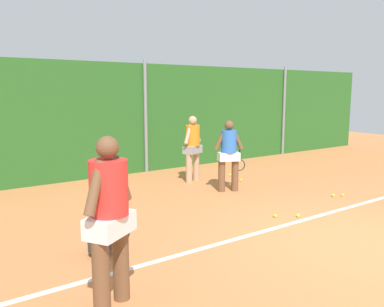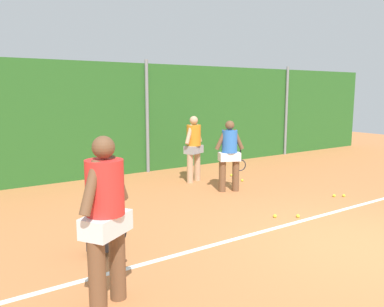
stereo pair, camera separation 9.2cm
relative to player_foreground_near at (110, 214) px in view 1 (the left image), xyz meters
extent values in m
plane|color=#C67542|center=(3.88, 1.52, -1.07)|extent=(31.16, 31.16, 0.00)
cube|color=#286023|center=(3.88, 6.52, 0.51)|extent=(20.26, 0.25, 3.16)
cylinder|color=gray|center=(3.88, 6.35, 0.56)|extent=(0.10, 0.10, 3.26)
cylinder|color=gray|center=(9.73, 6.35, 0.56)|extent=(0.10, 0.10, 3.26)
cube|color=white|center=(3.88, 0.74, -1.07)|extent=(14.80, 0.10, 0.01)
cylinder|color=brown|center=(-0.16, -0.10, -0.65)|extent=(0.19, 0.19, 0.84)
cylinder|color=brown|center=(0.16, 0.10, -0.65)|extent=(0.19, 0.19, 0.84)
cube|color=white|center=(0.00, 0.00, -0.12)|extent=(0.65, 0.57, 0.22)
cylinder|color=red|center=(0.00, 0.00, 0.29)|extent=(0.41, 0.41, 0.60)
sphere|color=brown|center=(0.00, 0.00, 0.72)|extent=(0.24, 0.24, 0.24)
cylinder|color=brown|center=(-0.20, -0.12, 0.33)|extent=(0.31, 0.24, 0.57)
cylinder|color=brown|center=(0.20, 0.12, 0.33)|extent=(0.31, 0.24, 0.57)
cylinder|color=black|center=(0.24, 0.21, -0.06)|extent=(0.03, 0.03, 0.28)
torus|color=#26262B|center=(0.24, 0.21, -0.33)|extent=(0.25, 0.17, 0.28)
cylinder|color=brown|center=(4.24, 3.28, -0.70)|extent=(0.16, 0.16, 0.74)
cylinder|color=brown|center=(4.54, 3.15, -0.70)|extent=(0.16, 0.16, 0.74)
cube|color=white|center=(4.39, 3.22, -0.23)|extent=(0.57, 0.46, 0.20)
cylinder|color=blue|center=(4.39, 3.22, 0.13)|extent=(0.36, 0.36, 0.53)
sphere|color=brown|center=(4.39, 3.22, 0.51)|extent=(0.21, 0.21, 0.21)
cylinder|color=brown|center=(4.20, 3.30, 0.17)|extent=(0.29, 0.18, 0.50)
cylinder|color=brown|center=(4.58, 3.13, 0.17)|extent=(0.29, 0.18, 0.50)
cylinder|color=black|center=(4.68, 3.15, -0.19)|extent=(0.03, 0.03, 0.28)
torus|color=#26262B|center=(4.68, 3.15, -0.46)|extent=(0.27, 0.14, 0.28)
cylinder|color=tan|center=(4.12, 4.48, -0.69)|extent=(0.17, 0.17, 0.76)
cylinder|color=tan|center=(4.44, 4.60, -0.69)|extent=(0.17, 0.17, 0.76)
cube|color=#99999E|center=(4.28, 4.54, -0.21)|extent=(0.58, 0.46, 0.20)
cylinder|color=orange|center=(4.28, 4.54, 0.16)|extent=(0.37, 0.37, 0.54)
sphere|color=tan|center=(4.28, 4.54, 0.55)|extent=(0.22, 0.22, 0.22)
cylinder|color=tan|center=(4.08, 4.46, 0.20)|extent=(0.30, 0.18, 0.51)
cylinder|color=tan|center=(4.48, 4.62, 0.20)|extent=(0.30, 0.18, 0.51)
cylinder|color=#2D2D33|center=(0.43, 1.40, -0.78)|extent=(0.36, 0.36, 0.42)
cylinder|color=#2D2D33|center=(0.56, 1.40, -1.03)|extent=(0.02, 0.02, 0.08)
cylinder|color=#2D2D33|center=(0.30, 1.40, -1.03)|extent=(0.02, 0.02, 0.08)
cylinder|color=#2D2D33|center=(0.43, 1.53, -1.03)|extent=(0.02, 0.02, 0.08)
sphere|color=#CCDB33|center=(0.47, 1.43, -0.59)|extent=(0.07, 0.07, 0.07)
sphere|color=#CCDB33|center=(0.38, 1.38, -0.59)|extent=(0.07, 0.07, 0.07)
sphere|color=#CCDB33|center=(4.19, 0.92, -1.04)|extent=(0.07, 0.07, 0.07)
sphere|color=#CCDB33|center=(5.53, 4.48, -1.04)|extent=(0.07, 0.07, 0.07)
sphere|color=#CCDB33|center=(6.02, 1.46, -1.04)|extent=(0.07, 0.07, 0.07)
sphere|color=#CCDB33|center=(6.21, 1.34, -1.04)|extent=(0.07, 0.07, 0.07)
sphere|color=#CCDB33|center=(3.82, 1.16, -1.04)|extent=(0.07, 0.07, 0.07)
sphere|color=#CCDB33|center=(5.35, 3.81, -1.04)|extent=(0.07, 0.07, 0.07)
camera|label=1|loc=(-1.63, -3.86, 1.30)|focal=37.07mm
camera|label=2|loc=(-1.55, -3.91, 1.30)|focal=37.07mm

